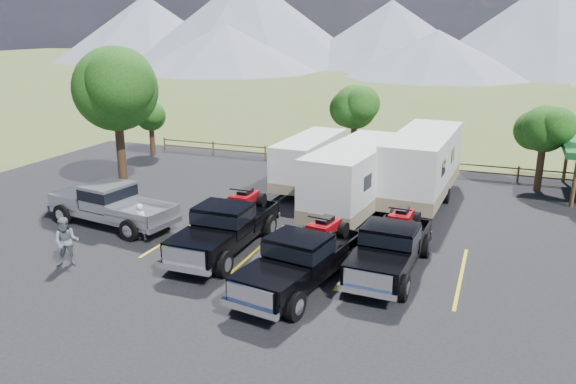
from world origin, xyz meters
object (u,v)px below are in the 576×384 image
(trailer_center, at_px, (356,179))
(trailer_right, at_px, (422,166))
(pickup_silver, at_px, (112,204))
(person_b, at_px, (66,242))
(trailer_left, at_px, (310,162))
(rig_left, at_px, (227,225))
(rig_center, at_px, (302,258))
(tree_big_nw, at_px, (115,89))
(person_a, at_px, (141,222))
(rig_right, at_px, (391,246))

(trailer_center, xyz_separation_m, trailer_right, (2.65, 3.22, 0.11))
(pickup_silver, xyz_separation_m, person_b, (1.24, -4.26, -0.06))
(trailer_left, height_order, trailer_center, trailer_center)
(person_b, bearing_deg, pickup_silver, 77.31)
(rig_left, xyz_separation_m, trailer_center, (3.72, 6.19, 0.72))
(rig_left, relative_size, rig_center, 1.00)
(tree_big_nw, distance_m, trailer_right, 16.61)
(person_a, bearing_deg, tree_big_nw, -49.44)
(trailer_right, bearing_deg, rig_left, -121.28)
(person_a, distance_m, person_b, 3.45)
(person_a, bearing_deg, pickup_silver, -24.82)
(rig_left, xyz_separation_m, rig_right, (6.58, 0.40, -0.07))
(tree_big_nw, distance_m, rig_right, 17.51)
(tree_big_nw, bearing_deg, trailer_right, 12.80)
(rig_left, bearing_deg, person_a, -176.63)
(rig_center, bearing_deg, tree_big_nw, 159.40)
(trailer_right, height_order, person_b, trailer_right)
(rig_right, bearing_deg, trailer_right, 93.93)
(tree_big_nw, relative_size, trailer_center, 0.79)
(rig_center, relative_size, person_a, 4.18)
(trailer_center, height_order, person_a, trailer_center)
(rig_center, relative_size, trailer_center, 0.68)
(person_a, height_order, person_b, person_b)
(tree_big_nw, distance_m, person_a, 9.45)
(trailer_left, relative_size, person_b, 4.31)
(rig_center, distance_m, person_a, 8.06)
(tree_big_nw, distance_m, person_b, 11.34)
(trailer_center, bearing_deg, rig_right, -57.60)
(rig_right, bearing_deg, trailer_center, 118.92)
(person_b, bearing_deg, rig_left, 6.61)
(rig_center, distance_m, trailer_left, 12.40)
(trailer_center, bearing_deg, rig_left, -114.92)
(trailer_right, xyz_separation_m, person_b, (-11.33, -12.95, -0.94))
(rig_right, bearing_deg, person_b, -158.56)
(pickup_silver, bearing_deg, rig_center, 83.77)
(tree_big_nw, height_order, person_b, tree_big_nw)
(trailer_left, height_order, trailer_right, trailer_right)
(rig_right, xyz_separation_m, person_a, (-10.53, -0.64, -0.20))
(trailer_right, xyz_separation_m, pickup_silver, (-12.57, -8.69, -0.88))
(trailer_center, relative_size, person_b, 5.16)
(pickup_silver, bearing_deg, rig_left, 91.90)
(tree_big_nw, relative_size, person_a, 4.89)
(pickup_silver, relative_size, person_a, 4.22)
(pickup_silver, bearing_deg, trailer_center, 127.41)
(trailer_left, xyz_separation_m, person_b, (-5.13, -13.40, -0.54))
(rig_right, distance_m, pickup_silver, 12.78)
(rig_left, xyz_separation_m, person_b, (-4.96, -3.54, -0.11))
(trailer_left, xyz_separation_m, pickup_silver, (-6.37, -9.14, -0.49))
(rig_center, relative_size, pickup_silver, 0.99)
(tree_big_nw, bearing_deg, person_b, -64.45)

